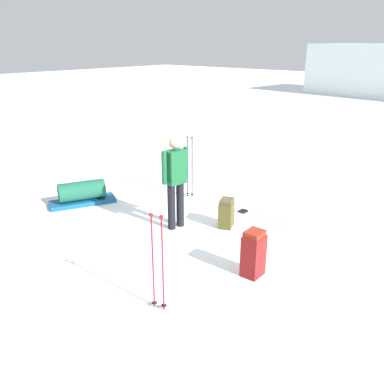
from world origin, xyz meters
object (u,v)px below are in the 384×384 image
at_px(gear_sled, 82,194).
at_px(ski_poles_planted_far, 190,164).
at_px(backpack_bright, 253,254).
at_px(ski_poles_planted_near, 158,258).
at_px(ski_pair_near, 243,212).
at_px(backpack_large_dark, 226,213).
at_px(skier_standing, 175,178).

bearing_deg(gear_sled, ski_poles_planted_far, 51.83).
relative_size(backpack_bright, ski_poles_planted_near, 0.54).
relative_size(ski_pair_near, ski_poles_planted_near, 1.40).
height_order(ski_poles_planted_near, gear_sled, ski_poles_planted_near).
bearing_deg(ski_pair_near, backpack_large_dark, -80.18).
bearing_deg(backpack_bright, skier_standing, 166.50).
bearing_deg(gear_sled, ski_poles_planted_near, -21.49).
distance_m(ski_pair_near, ski_poles_planted_far, 1.59).
xyz_separation_m(backpack_large_dark, gear_sled, (-2.95, -1.06, -0.04)).
bearing_deg(backpack_large_dark, ski_poles_planted_far, 154.26).
distance_m(backpack_large_dark, ski_poles_planted_near, 2.72).
relative_size(backpack_bright, ski_poles_planted_far, 0.52).
xyz_separation_m(skier_standing, gear_sled, (-2.27, -0.44, -0.73)).
height_order(ski_pair_near, backpack_large_dark, backpack_large_dark).
xyz_separation_m(ski_pair_near, ski_poles_planted_far, (-1.41, -0.01, 0.73)).
relative_size(skier_standing, ski_poles_planted_far, 1.26).
height_order(backpack_large_dark, backpack_bright, backpack_bright).
bearing_deg(backpack_large_dark, ski_poles_planted_near, -71.91).
xyz_separation_m(ski_poles_planted_near, gear_sled, (-3.79, 1.49, -0.50)).
xyz_separation_m(skier_standing, backpack_bright, (1.97, -0.47, -0.61)).
bearing_deg(ski_poles_planted_far, skier_standing, -57.71).
distance_m(skier_standing, backpack_bright, 2.11).
relative_size(backpack_bright, gear_sled, 0.50).
xyz_separation_m(ski_poles_planted_near, ski_poles_planted_far, (-2.37, 3.29, 0.02)).
distance_m(backpack_bright, ski_poles_planted_near, 1.58).
xyz_separation_m(ski_pair_near, backpack_large_dark, (0.13, -0.75, 0.25)).
height_order(skier_standing, backpack_bright, skier_standing).
bearing_deg(gear_sled, backpack_bright, -0.38).
distance_m(skier_standing, backpack_large_dark, 1.15).
bearing_deg(ski_poles_planted_near, ski_poles_planted_far, 125.77).
distance_m(skier_standing, ski_poles_planted_far, 1.62).
relative_size(ski_pair_near, backpack_large_dark, 3.40).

